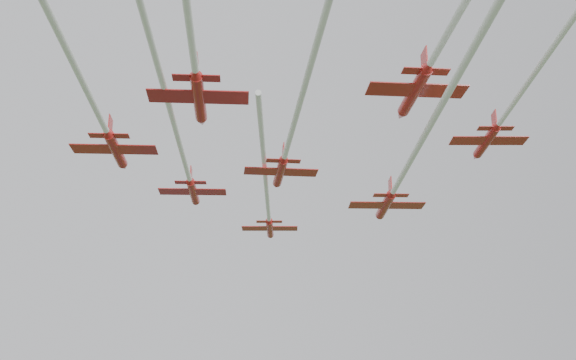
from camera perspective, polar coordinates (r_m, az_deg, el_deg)
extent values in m
cylinder|color=red|center=(111.85, -1.45, -3.83)|extent=(2.60, 8.29, 1.07)
cone|color=red|center=(116.68, -1.39, -4.47)|extent=(1.38, 1.91, 1.07)
cone|color=red|center=(107.32, -1.50, -3.18)|extent=(1.17, 1.32, 0.97)
ellipsoid|color=black|center=(113.82, -1.42, -3.90)|extent=(0.57, 0.98, 0.31)
cube|color=red|center=(111.04, -1.46, -3.85)|extent=(8.85, 4.08, 0.10)
cube|color=red|center=(108.20, -1.49, -3.31)|extent=(4.03, 1.87, 0.08)
cube|color=red|center=(108.68, -1.48, -2.80)|extent=(0.42, 1.73, 1.94)
cylinder|color=silver|center=(86.33, -1.84, 0.72)|extent=(8.68, 42.26, 0.58)
cylinder|color=red|center=(100.15, -7.50, -0.93)|extent=(2.47, 8.89, 1.14)
cone|color=red|center=(105.23, -7.26, -1.83)|extent=(1.41, 2.02, 1.14)
cone|color=red|center=(95.39, -7.76, -0.01)|extent=(1.21, 1.39, 1.04)
ellipsoid|color=black|center=(102.24, -7.39, -1.07)|extent=(0.58, 1.04, 0.33)
cube|color=red|center=(99.28, -7.55, -0.93)|extent=(9.43, 4.05, 0.10)
cube|color=red|center=(96.32, -7.71, -0.20)|extent=(4.29, 1.86, 0.08)
cube|color=red|center=(96.89, -7.67, 0.40)|extent=(0.39, 1.86, 2.07)
cylinder|color=silver|center=(74.46, -9.31, 5.57)|extent=(7.32, 43.64, 0.62)
cylinder|color=red|center=(96.66, 7.70, -1.99)|extent=(2.72, 9.58, 1.23)
cone|color=red|center=(102.12, 7.19, -2.93)|extent=(1.53, 2.18, 1.23)
cone|color=red|center=(91.56, 8.24, -1.01)|extent=(1.32, 1.50, 1.12)
ellipsoid|color=black|center=(98.91, 7.48, -2.12)|extent=(0.63, 1.12, 0.36)
cube|color=red|center=(95.74, 7.79, -2.00)|extent=(10.18, 4.43, 0.11)
cube|color=red|center=(92.56, 8.13, -1.21)|extent=(4.63, 2.03, 0.09)
cube|color=red|center=(93.14, 8.07, -0.53)|extent=(0.43, 2.01, 2.24)
cylinder|color=silver|center=(70.82, 11.33, 4.55)|extent=(7.62, 43.49, 0.67)
cylinder|color=red|center=(84.67, -13.45, 2.33)|extent=(2.48, 9.31, 1.20)
cone|color=red|center=(89.83, -12.84, 1.05)|extent=(1.46, 2.10, 1.20)
cone|color=red|center=(79.86, -14.09, 3.70)|extent=(1.26, 1.44, 1.09)
ellipsoid|color=black|center=(86.82, -13.18, 2.09)|extent=(0.60, 1.09, 0.35)
cube|color=red|center=(83.78, -13.56, 2.38)|extent=(9.86, 4.14, 0.11)
cube|color=red|center=(80.80, -13.96, 3.42)|extent=(4.49, 1.90, 0.09)
cube|color=red|center=(81.44, -13.87, 4.14)|extent=(0.38, 1.95, 2.17)
cylinder|color=silver|center=(58.29, -18.63, 12.98)|extent=(7.46, 48.04, 0.65)
cylinder|color=red|center=(85.23, -0.62, 0.63)|extent=(1.79, 8.35, 1.07)
cone|color=red|center=(89.96, -0.92, -0.43)|extent=(1.22, 1.84, 1.07)
cone|color=red|center=(80.81, -0.31, 1.74)|extent=(1.07, 1.25, 0.97)
ellipsoid|color=black|center=(87.19, -0.74, 0.45)|extent=(0.49, 0.96, 0.31)
cube|color=red|center=(84.42, -0.57, 0.65)|extent=(8.77, 3.27, 0.10)
cube|color=red|center=(81.67, -0.37, 1.51)|extent=(3.99, 1.51, 0.08)
cube|color=red|center=(82.23, -0.38, 2.17)|extent=(0.25, 1.76, 1.95)
cylinder|color=silver|center=(57.68, 2.26, 10.61)|extent=(4.96, 50.00, 0.58)
cylinder|color=red|center=(85.99, 15.41, 2.97)|extent=(2.63, 8.34, 1.07)
cone|color=red|center=(90.51, 14.61, 1.79)|extent=(1.39, 1.93, 1.07)
cone|color=red|center=(81.79, 16.25, 4.19)|extent=(1.18, 1.33, 0.97)
ellipsoid|color=black|center=(87.88, 15.07, 2.74)|extent=(0.58, 0.99, 0.31)
cube|color=red|center=(85.21, 15.56, 3.01)|extent=(8.90, 4.12, 0.10)
cube|color=red|center=(82.61, 16.08, 3.94)|extent=(4.05, 1.89, 0.08)
cube|color=red|center=(83.19, 15.98, 4.57)|extent=(0.43, 1.74, 1.95)
cylinder|color=silver|center=(65.93, 20.62, 10.43)|extent=(7.45, 35.59, 0.58)
cylinder|color=red|center=(71.70, -7.05, 6.44)|extent=(2.43, 9.51, 1.22)
cone|color=red|center=(76.90, -6.82, 4.63)|extent=(1.47, 2.14, 1.22)
cone|color=red|center=(66.87, -7.31, 8.40)|extent=(1.27, 1.46, 1.11)
ellipsoid|color=black|center=(73.89, -6.95, 6.02)|extent=(0.60, 1.11, 0.36)
cube|color=red|center=(70.78, -7.10, 6.54)|extent=(10.06, 4.12, 0.11)
cube|color=red|center=(67.81, -7.26, 8.00)|extent=(4.57, 1.89, 0.09)
cube|color=red|center=(68.57, -7.20, 8.82)|extent=(0.37, 2.00, 2.22)
cylinder|color=red|center=(70.95, 9.95, 6.90)|extent=(2.19, 9.24, 1.19)
cone|color=red|center=(75.83, 8.92, 5.10)|extent=(1.39, 2.06, 1.19)
cone|color=red|center=(66.46, 11.06, 8.83)|extent=(1.21, 1.40, 1.08)
ellipsoid|color=black|center=(73.02, 9.51, 6.48)|extent=(0.56, 1.07, 0.34)
cube|color=red|center=(70.09, 10.13, 7.00)|extent=(9.73, 3.83, 0.11)
cube|color=red|center=(67.33, 10.83, 8.43)|extent=(4.43, 1.76, 0.09)
cube|color=red|center=(68.06, 10.72, 9.24)|extent=(0.32, 1.94, 2.16)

